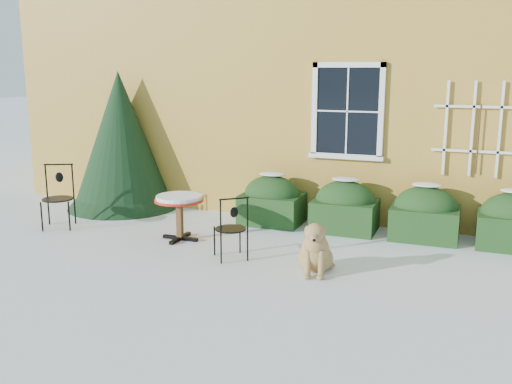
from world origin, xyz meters
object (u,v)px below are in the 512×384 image
at_px(evergreen_shrub, 122,154).
at_px(bistro_table, 179,203).
at_px(patio_chair_near, 231,228).
at_px(patio_chair_far, 58,196).
at_px(dog, 315,252).

relative_size(evergreen_shrub, bistro_table, 3.39).
bearing_deg(patio_chair_near, evergreen_shrub, -72.40).
relative_size(patio_chair_near, patio_chair_far, 0.87).
bearing_deg(evergreen_shrub, patio_chair_near, -33.43).
distance_m(evergreen_shrub, patio_chair_far, 1.76).
xyz_separation_m(bistro_table, patio_chair_near, (1.15, -0.57, -0.14)).
bearing_deg(evergreen_shrub, patio_chair_far, -96.35).
height_order(evergreen_shrub, bistro_table, evergreen_shrub).
relative_size(evergreen_shrub, patio_chair_far, 2.45).
height_order(patio_chair_near, patio_chair_far, patio_chair_far).
xyz_separation_m(bistro_table, patio_chair_far, (-2.31, -0.07, -0.06)).
xyz_separation_m(evergreen_shrub, bistro_table, (2.13, -1.59, -0.46)).
bearing_deg(patio_chair_near, dog, 134.56).
xyz_separation_m(evergreen_shrub, dog, (4.55, -2.30, -0.76)).
distance_m(bistro_table, patio_chair_far, 2.31).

